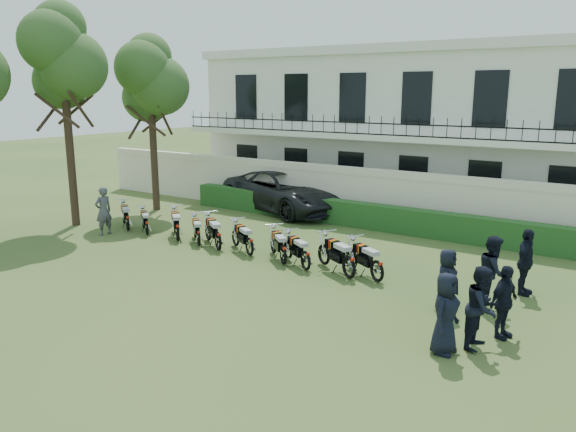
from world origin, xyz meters
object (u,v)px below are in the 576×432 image
object	(u,v)px
tree_west_mid	(63,58)
motorcycle_6	(283,250)
officer_0	(445,313)
officer_1	(482,307)
tree_west_near	(151,80)
motorcycle_5	(250,242)
officer_2	(504,302)
motorcycle_8	(349,262)
inspector	(103,211)
suv	(286,191)
officer_5	(525,262)
motorcycle_2	(177,228)
motorcycle_9	(377,266)
officer_3	(447,281)
officer_4	(493,272)
motorcycle_4	(218,237)
motorcycle_3	(199,234)
motorcycle_1	(147,224)
motorcycle_7	(306,256)
motorcycle_0	(127,219)

from	to	relation	value
tree_west_mid	motorcycle_6	world-z (taller)	tree_west_mid
officer_0	officer_1	size ratio (longest dim) A/B	0.97
tree_west_near	officer_0	xyz separation A→B (m)	(15.90, -6.93, -5.00)
motorcycle_5	officer_2	xyz separation A→B (m)	(8.56, -1.88, 0.35)
motorcycle_8	officer_2	distance (m)	5.01
motorcycle_5	inspector	xyz separation A→B (m)	(-6.41, -0.79, 0.44)
suv	officer_5	distance (m)	12.63
motorcycle_2	officer_2	size ratio (longest dim) A/B	0.95
motorcycle_9	officer_0	xyz separation A→B (m)	(3.06, -3.29, 0.38)
tree_west_mid	inspector	bearing A→B (deg)	-9.55
tree_west_near	officer_3	xyz separation A→B (m)	(15.18, -4.65, -5.08)
officer_1	motorcycle_8	bearing A→B (deg)	64.07
tree_west_mid	officer_1	world-z (taller)	tree_west_mid
suv	officer_3	distance (m)	12.68
inspector	officer_4	size ratio (longest dim) A/B	0.99
motorcycle_4	motorcycle_5	distance (m)	1.29
motorcycle_5	officer_0	xyz separation A→B (m)	(7.72, -3.33, 0.40)
motorcycle_3	motorcycle_5	bearing A→B (deg)	-48.08
motorcycle_3	officer_4	distance (m)	10.16
tree_west_near	officer_5	xyz separation A→B (m)	(16.56, -2.31, -4.97)
inspector	officer_1	distance (m)	14.81
motorcycle_4	motorcycle_6	size ratio (longest dim) A/B	1.17
officer_1	inspector	bearing A→B (deg)	85.47
motorcycle_5	motorcycle_9	size ratio (longest dim) A/B	0.96
motorcycle_3	officer_4	world-z (taller)	officer_4
suv	officer_3	world-z (taller)	suv
officer_2	officer_3	distance (m)	1.75
tree_west_mid	officer_0	bearing A→B (deg)	-10.12
officer_3	officer_4	size ratio (longest dim) A/B	0.86
officer_4	officer_1	bearing A→B (deg)	176.44
suv	officer_5	bearing A→B (deg)	-97.68
motorcycle_1	officer_2	world-z (taller)	officer_2
motorcycle_1	suv	world-z (taller)	suv
motorcycle_7	suv	distance (m)	8.85
motorcycle_7	officer_0	xyz separation A→B (m)	(5.33, -3.04, 0.40)
officer_2	officer_5	bearing A→B (deg)	21.32
officer_0	motorcycle_7	bearing A→B (deg)	63.94
motorcycle_2	motorcycle_6	xyz separation A→B (m)	(4.82, -0.21, -0.03)
motorcycle_2	officer_2	distance (m)	12.05
motorcycle_0	officer_0	bearing A→B (deg)	-69.38
motorcycle_0	motorcycle_6	distance (m)	7.57
motorcycle_0	motorcycle_6	size ratio (longest dim) A/B	1.10
motorcycle_1	officer_4	distance (m)	12.83
suv	motorcycle_1	bearing A→B (deg)	-178.10
tree_west_near	motorcycle_2	xyz separation A→B (m)	(4.84, -3.57, -5.38)
tree_west_mid	officer_2	world-z (taller)	tree_west_mid
officer_1	officer_4	bearing A→B (deg)	11.43
officer_0	motorcycle_8	bearing A→B (deg)	54.93
officer_0	motorcycle_0	bearing A→B (deg)	79.84
motorcycle_7	motorcycle_8	bearing A→B (deg)	-55.31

